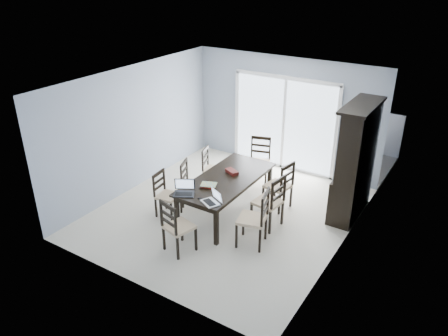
% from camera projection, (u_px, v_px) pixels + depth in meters
% --- Properties ---
extents(floor, '(5.00, 5.00, 0.00)m').
position_uv_depth(floor, '(226.00, 212.00, 8.53)').
color(floor, beige).
rests_on(floor, ground).
extents(ceiling, '(5.00, 5.00, 0.00)m').
position_uv_depth(ceiling, '(227.00, 81.00, 7.41)').
color(ceiling, white).
rests_on(ceiling, back_wall).
extents(back_wall, '(4.50, 0.02, 2.60)m').
position_uv_depth(back_wall, '(285.00, 114.00, 9.88)').
color(back_wall, '#8E99AA').
rests_on(back_wall, floor).
extents(wall_left, '(0.02, 5.00, 2.60)m').
position_uv_depth(wall_left, '(135.00, 128.00, 9.06)').
color(wall_left, '#8E99AA').
rests_on(wall_left, floor).
extents(wall_right, '(0.02, 5.00, 2.60)m').
position_uv_depth(wall_right, '(347.00, 181.00, 6.89)').
color(wall_right, '#8E99AA').
rests_on(wall_right, floor).
extents(balcony, '(4.50, 2.00, 0.10)m').
position_uv_depth(balcony, '(298.00, 154.00, 11.22)').
color(balcony, gray).
rests_on(balcony, ground).
extents(railing, '(4.50, 0.06, 1.10)m').
position_uv_depth(railing, '(315.00, 121.00, 11.73)').
color(railing, '#99999E').
rests_on(railing, balcony).
extents(dining_table, '(1.00, 2.20, 0.75)m').
position_uv_depth(dining_table, '(226.00, 182.00, 8.24)').
color(dining_table, black).
rests_on(dining_table, floor).
extents(china_hutch, '(0.50, 1.38, 2.20)m').
position_uv_depth(china_hutch, '(355.00, 163.00, 8.05)').
color(china_hutch, black).
rests_on(china_hutch, floor).
extents(sliding_door, '(2.52, 0.05, 2.18)m').
position_uv_depth(sliding_door, '(284.00, 123.00, 9.95)').
color(sliding_door, silver).
rests_on(sliding_door, floor).
extents(chair_left_near, '(0.43, 0.42, 1.02)m').
position_uv_depth(chair_left_near, '(164.00, 189.00, 8.25)').
color(chair_left_near, black).
rests_on(chair_left_near, floor).
extents(chair_left_mid, '(0.52, 0.52, 1.07)m').
position_uv_depth(chair_left_mid, '(189.00, 179.00, 8.59)').
color(chair_left_mid, black).
rests_on(chair_left_mid, floor).
extents(chair_left_far, '(0.49, 0.49, 1.04)m').
position_uv_depth(chair_left_far, '(210.00, 164.00, 9.25)').
color(chair_left_far, black).
rests_on(chair_left_far, floor).
extents(chair_right_near, '(0.56, 0.55, 1.20)m').
position_uv_depth(chair_right_near, '(258.00, 213.00, 7.29)').
color(chair_right_near, black).
rests_on(chair_right_near, floor).
extents(chair_right_mid, '(0.51, 0.50, 1.20)m').
position_uv_depth(chair_right_mid, '(273.00, 197.00, 7.79)').
color(chair_right_mid, black).
rests_on(chair_right_mid, floor).
extents(chair_right_far, '(0.51, 0.50, 1.16)m').
position_uv_depth(chair_right_far, '(282.00, 181.00, 8.39)').
color(chair_right_far, black).
rests_on(chair_right_far, floor).
extents(chair_end_near, '(0.52, 0.53, 1.13)m').
position_uv_depth(chair_end_near, '(174.00, 222.00, 7.11)').
color(chair_end_near, black).
rests_on(chair_end_near, floor).
extents(chair_end_far, '(0.56, 0.57, 1.18)m').
position_uv_depth(chair_end_far, '(260.00, 155.00, 9.48)').
color(chair_end_far, black).
rests_on(chair_end_far, floor).
extents(laptop_dark, '(0.44, 0.40, 0.25)m').
position_uv_depth(laptop_dark, '(184.00, 192.00, 7.60)').
color(laptop_dark, black).
rests_on(laptop_dark, dining_table).
extents(laptop_silver, '(0.39, 0.35, 0.22)m').
position_uv_depth(laptop_silver, '(210.00, 200.00, 7.33)').
color(laptop_silver, silver).
rests_on(laptop_silver, dining_table).
extents(book_stack, '(0.34, 0.30, 0.05)m').
position_uv_depth(book_stack, '(208.00, 185.00, 7.89)').
color(book_stack, maroon).
rests_on(book_stack, dining_table).
extents(cell_phone, '(0.12, 0.07, 0.01)m').
position_uv_depth(cell_phone, '(201.00, 199.00, 7.48)').
color(cell_phone, black).
rests_on(cell_phone, dining_table).
extents(game_box, '(0.31, 0.24, 0.07)m').
position_uv_depth(game_box, '(232.00, 172.00, 8.37)').
color(game_box, '#4A110E').
rests_on(game_box, dining_table).
extents(hot_tub, '(2.25, 2.08, 1.02)m').
position_uv_depth(hot_tub, '(281.00, 127.00, 11.37)').
color(hot_tub, brown).
rests_on(hot_tub, balcony).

